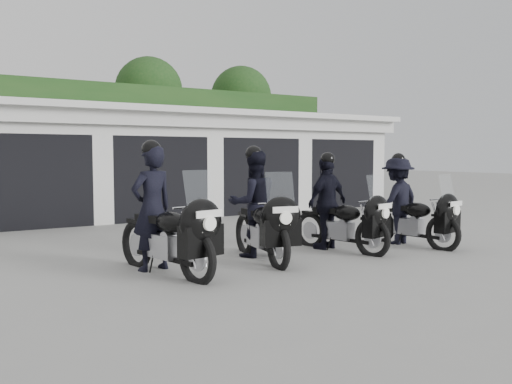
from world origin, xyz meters
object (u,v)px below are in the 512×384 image
police_bike_a (164,219)px  police_bike_d (405,205)px  police_bike_b (258,210)px  police_bike_c (335,207)px

police_bike_a → police_bike_d: 4.88m
police_bike_a → police_bike_d: size_ratio=1.10×
police_bike_b → police_bike_c: size_ratio=1.06×
police_bike_b → police_bike_a: bearing=-161.3°
police_bike_a → police_bike_c: police_bike_a is taller
police_bike_a → police_bike_c: size_ratio=1.10×
police_bike_c → police_bike_a: bearing=171.4°
police_bike_a → police_bike_c: (3.37, 0.18, -0.02)m
police_bike_c → police_bike_d: bearing=-22.0°
police_bike_b → police_bike_c: police_bike_b is taller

